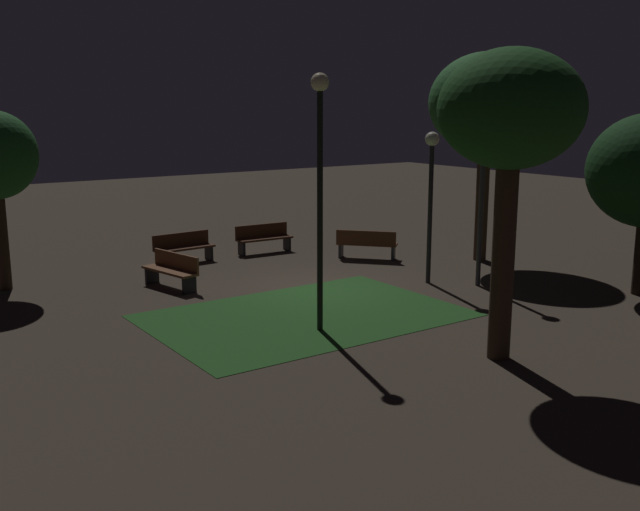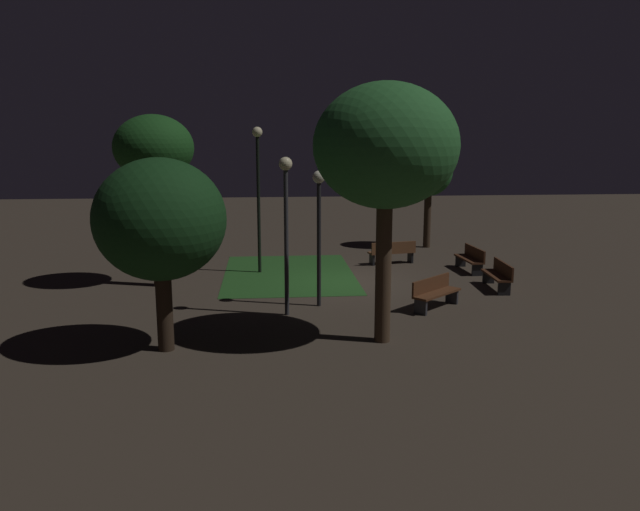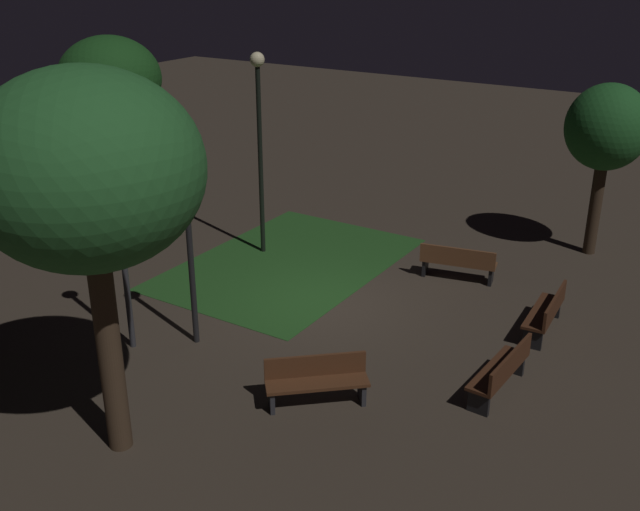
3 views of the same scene
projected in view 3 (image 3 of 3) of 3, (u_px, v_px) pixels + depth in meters
name	position (u px, v px, depth m)	size (l,w,h in m)	color
ground_plane	(320.00, 303.00, 16.72)	(60.00, 60.00, 0.00)	#3D3328
grass_lawn	(288.00, 263.00, 18.81)	(6.67, 4.56, 0.01)	#23511E
bench_path_side	(502.00, 370.00, 13.15)	(1.82, 0.58, 0.88)	#422314
bench_near_trees	(547.00, 312.00, 15.27)	(1.82, 0.58, 0.88)	#422314
bench_by_lamp	(458.00, 262.00, 17.70)	(0.84, 1.86, 0.88)	brown
bench_back_row	(317.00, 379.00, 12.88)	(1.55, 1.67, 0.88)	#512D19
tree_left_canopy	(607.00, 129.00, 18.24)	(2.05, 2.05, 4.43)	#38281C
tree_right_canopy	(87.00, 173.00, 10.19)	(3.31, 3.31, 6.04)	#423021
tree_tall_center	(110.00, 83.00, 18.17)	(2.51, 2.51, 5.51)	#38281C
lamp_post_path_center	(259.00, 123.00, 18.26)	(0.36, 0.36, 5.15)	black
lamp_post_plaza_east	(188.00, 217.00, 14.06)	(0.36, 0.36, 3.89)	black
lamp_post_near_wall	(118.00, 208.00, 13.78)	(0.36, 0.36, 4.29)	#333338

